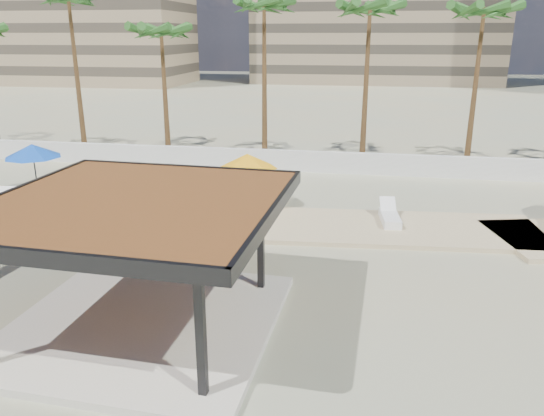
{
  "coord_description": "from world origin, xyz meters",
  "views": [
    {
      "loc": [
        3.01,
        -12.99,
        7.36
      ],
      "look_at": [
        -0.11,
        4.95,
        1.4
      ],
      "focal_mm": 35.0,
      "sensor_mm": 36.0,
      "label": 1
    }
  ],
  "objects": [
    {
      "name": "umbrella_b",
      "position": [
        -1.86,
        8.79,
        2.19
      ],
      "size": [
        2.96,
        2.96,
        2.33
      ],
      "rotation": [
        0.0,
        0.0,
        0.14
      ],
      "color": "beige",
      "rests_on": "promenade"
    },
    {
      "name": "ground",
      "position": [
        0.0,
        0.0,
        0.0
      ],
      "size": [
        200.0,
        200.0,
        0.0
      ],
      "primitive_type": "plane",
      "color": "tan",
      "rests_on": "ground"
    },
    {
      "name": "promenade",
      "position": [
        2.0,
        7.67,
        0.06
      ],
      "size": [
        44.45,
        7.97,
        0.24
      ],
      "color": "#C6B284",
      "rests_on": "ground"
    },
    {
      "name": "palm_b",
      "position": [
        -15.0,
        18.7,
        9.07
      ],
      "size": [
        3.0,
        3.0,
        10.29
      ],
      "color": "brown",
      "rests_on": "ground"
    },
    {
      "name": "palm_d",
      "position": [
        -3.0,
        18.9,
        8.64
      ],
      "size": [
        3.0,
        3.0,
        9.83
      ],
      "color": "brown",
      "rests_on": "ground"
    },
    {
      "name": "palm_c",
      "position": [
        -9.0,
        18.1,
        7.28
      ],
      "size": [
        3.0,
        3.0,
        8.4
      ],
      "color": "brown",
      "rests_on": "ground"
    },
    {
      "name": "palm_e",
      "position": [
        3.0,
        18.4,
        8.38
      ],
      "size": [
        3.0,
        3.0,
        9.56
      ],
      "color": "brown",
      "rests_on": "ground"
    },
    {
      "name": "lounger_b",
      "position": [
        4.23,
        7.69,
        0.37
      ],
      "size": [
        0.88,
        2.1,
        0.77
      ],
      "rotation": [
        0.0,
        0.0,
        1.68
      ],
      "color": "white",
      "rests_on": "promenade"
    },
    {
      "name": "boundary_wall",
      "position": [
        0.0,
        16.0,
        0.6
      ],
      "size": [
        56.0,
        0.3,
        1.2
      ],
      "primitive_type": "cube",
      "color": "silver",
      "rests_on": "ground"
    },
    {
      "name": "pavilion_central",
      "position": [
        -2.43,
        -1.35,
        2.13
      ],
      "size": [
        7.37,
        7.37,
        3.57
      ],
      "rotation": [
        0.0,
        0.0,
        -0.05
      ],
      "color": "beige",
      "rests_on": "ground"
    },
    {
      "name": "palm_f",
      "position": [
        9.0,
        18.6,
        8.25
      ],
      "size": [
        3.0,
        3.0,
        9.42
      ],
      "color": "brown",
      "rests_on": "ground"
    },
    {
      "name": "umbrella_a",
      "position": [
        -12.29,
        9.2,
        2.17
      ],
      "size": [
        3.06,
        3.06,
        2.32
      ],
      "rotation": [
        0.0,
        0.0,
        0.19
      ],
      "color": "beige",
      "rests_on": "promenade"
    }
  ]
}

